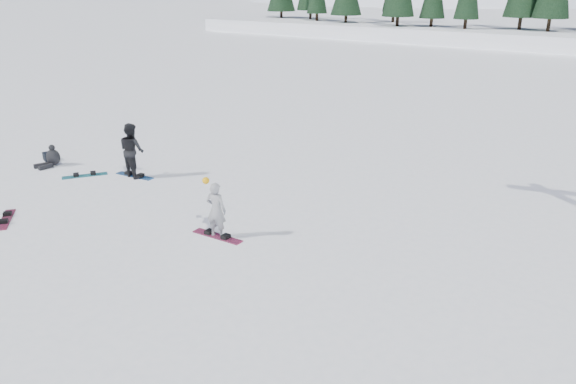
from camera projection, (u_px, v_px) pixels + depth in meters
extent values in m
plane|color=white|center=(151.00, 219.00, 15.95)|extent=(420.00, 420.00, 0.00)
cube|color=white|center=(569.00, 57.00, 57.59)|extent=(90.00, 14.00, 5.00)
ellipsoid|color=white|center=(412.00, 45.00, 187.48)|extent=(143.00, 110.00, 49.50)
ellipsoid|color=white|center=(308.00, 29.00, 256.85)|extent=(169.00, 130.00, 52.00)
imported|color=gray|center=(216.00, 210.00, 14.57)|extent=(0.63, 0.49, 1.52)
sphere|color=#F2A60C|center=(206.00, 181.00, 14.31)|extent=(0.18, 0.18, 0.18)
imported|color=black|center=(132.00, 150.00, 19.12)|extent=(0.99, 0.82, 1.88)
ellipsoid|color=black|center=(53.00, 157.00, 20.51)|extent=(0.62, 0.55, 0.59)
sphere|color=black|center=(52.00, 148.00, 20.38)|extent=(0.22, 0.22, 0.22)
cube|color=black|center=(46.00, 167.00, 20.20)|extent=(0.16, 0.51, 0.15)
cube|color=black|center=(41.00, 165.00, 20.35)|extent=(0.29, 0.53, 0.15)
cube|color=black|center=(48.00, 157.00, 21.10)|extent=(0.52, 0.43, 0.30)
cube|color=#911F47|center=(217.00, 236.00, 14.84)|extent=(1.52, 0.39, 0.03)
cube|color=#1C559D|center=(135.00, 176.00, 19.45)|extent=(1.52, 0.48, 0.03)
cube|color=maroon|center=(6.00, 220.00, 15.88)|extent=(1.36, 1.14, 0.03)
cube|color=teal|center=(85.00, 176.00, 19.46)|extent=(1.04, 1.42, 0.03)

